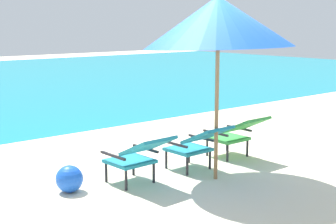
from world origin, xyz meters
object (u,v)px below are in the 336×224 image
beach_umbrella_center (218,22)px  beach_ball (69,179)px  lounge_chair_left (138,154)px  lounge_chair_center (197,143)px  lounge_chair_right (236,132)px

beach_umbrella_center → beach_ball: bearing=156.1°
lounge_chair_left → lounge_chair_center: same height
lounge_chair_center → lounge_chair_left: bearing=178.3°
lounge_chair_center → lounge_chair_right: 0.90m
beach_umbrella_center → beach_ball: size_ratio=7.15×
lounge_chair_center → beach_umbrella_center: beach_umbrella_center is taller
beach_umbrella_center → beach_ball: 2.64m
lounge_chair_right → beach_umbrella_center: beach_umbrella_center is taller
lounge_chair_right → lounge_chair_left: bearing=-177.6°
beach_ball → beach_umbrella_center: bearing=-23.9°
beach_ball → lounge_chair_left: bearing=-23.3°
lounge_chair_center → lounge_chair_right: (0.90, 0.11, 0.00)m
beach_ball → lounge_chair_center: bearing=-11.8°
lounge_chair_left → beach_ball: lounge_chair_left is taller
lounge_chair_center → beach_umbrella_center: 1.66m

